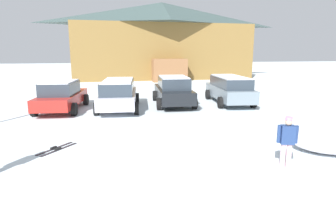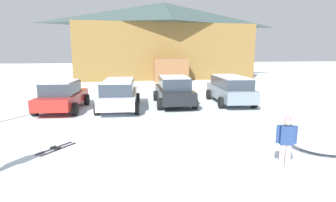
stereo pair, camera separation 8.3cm
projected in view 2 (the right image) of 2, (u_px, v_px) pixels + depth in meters
name	position (u px, v px, depth m)	size (l,w,h in m)	color
ski_lodge	(164.00, 40.00, 31.59)	(20.87, 9.41, 8.89)	olive
parked_red_sedan	(62.00, 95.00, 13.82)	(2.44, 4.44, 1.58)	#B2241E
parked_white_suv	(119.00, 93.00, 14.15)	(2.49, 4.80, 1.60)	white
parked_black_sedan	(174.00, 90.00, 15.31)	(2.40, 4.66, 1.69)	black
parked_grey_wagon	(230.00, 89.00, 15.73)	(2.47, 4.84, 1.65)	gray
skier_teen_in_navy_coat	(286.00, 140.00, 6.74)	(0.50, 0.29, 1.41)	beige
pair_of_skis	(56.00, 148.00, 8.31)	(1.08, 1.22, 0.08)	#2A2329
plowed_snow_pile	(329.00, 141.00, 8.27)	(2.51, 2.01, 0.55)	white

